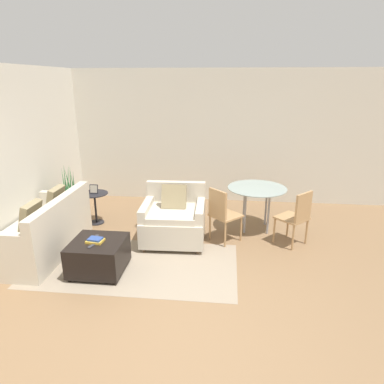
{
  "coord_description": "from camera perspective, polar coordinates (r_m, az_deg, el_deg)",
  "views": [
    {
      "loc": [
        0.47,
        -3.19,
        2.52
      ],
      "look_at": [
        -0.1,
        2.16,
        0.75
      ],
      "focal_mm": 32.0,
      "sensor_mm": 36.0,
      "label": 1
    }
  ],
  "objects": [
    {
      "name": "ground_plane",
      "position": [
        4.09,
        -1.96,
        -19.82
      ],
      "size": [
        20.0,
        20.0,
        0.0
      ],
      "primitive_type": "plane",
      "color": "brown"
    },
    {
      "name": "tv_remote_secondary",
      "position": [
        4.72,
        -16.27,
        -8.53
      ],
      "size": [
        0.09,
        0.17,
        0.01
      ],
      "color": "#333338",
      "rests_on": "ottoman"
    },
    {
      "name": "dining_table",
      "position": [
        6.0,
        10.76,
        -0.17
      ],
      "size": [
        1.01,
        1.01,
        0.76
      ],
      "color": "#8C9E99",
      "rests_on": "ground_plane"
    },
    {
      "name": "ottoman",
      "position": [
        4.91,
        -15.31,
        -10.09
      ],
      "size": [
        0.71,
        0.69,
        0.45
      ],
      "color": "black",
      "rests_on": "ground_plane"
    },
    {
      "name": "picture_frame",
      "position": [
        6.37,
        -16.06,
        0.49
      ],
      "size": [
        0.15,
        0.06,
        0.16
      ],
      "color": "black",
      "rests_on": "side_table"
    },
    {
      "name": "potted_plant",
      "position": [
        6.78,
        -19.47,
        -2.48
      ],
      "size": [
        0.4,
        0.4,
        1.09
      ],
      "color": "brown",
      "rests_on": "ground_plane"
    },
    {
      "name": "book_stack",
      "position": [
        4.8,
        -15.83,
        -7.74
      ],
      "size": [
        0.23,
        0.18,
        0.06
      ],
      "color": "gold",
      "rests_on": "ottoman"
    },
    {
      "name": "wall_back",
      "position": [
        7.28,
        2.32,
        9.14
      ],
      "size": [
        12.0,
        0.06,
        2.75
      ],
      "color": "beige",
      "rests_on": "ground_plane"
    },
    {
      "name": "wall_left",
      "position": [
        5.84,
        -28.51,
        4.7
      ],
      "size": [
        0.06,
        12.0,
        2.75
      ],
      "color": "beige",
      "rests_on": "ground_plane"
    },
    {
      "name": "area_rug",
      "position": [
        5.07,
        -9.5,
        -11.84
      ],
      "size": [
        2.9,
        1.53,
        0.01
      ],
      "color": "gray",
      "rests_on": "ground_plane"
    },
    {
      "name": "dining_chair_near_left",
      "position": [
        5.48,
        5.03,
        -3.31
      ],
      "size": [
        0.59,
        0.59,
        0.9
      ],
      "color": "tan",
      "rests_on": "ground_plane"
    },
    {
      "name": "tv_remote_primary",
      "position": [
        4.94,
        -15.56,
        -7.2
      ],
      "size": [
        0.09,
        0.15,
        0.01
      ],
      "color": "#333338",
      "rests_on": "ottoman"
    },
    {
      "name": "armchair",
      "position": [
        5.56,
        -3.05,
        -4.62
      ],
      "size": [
        1.02,
        0.96,
        0.93
      ],
      "color": "beige",
      "rests_on": "ground_plane"
    },
    {
      "name": "side_table",
      "position": [
        6.45,
        -15.87,
        -1.6
      ],
      "size": [
        0.48,
        0.48,
        0.58
      ],
      "color": "black",
      "rests_on": "ground_plane"
    },
    {
      "name": "couch",
      "position": [
        5.67,
        -23.51,
        -6.31
      ],
      "size": [
        0.87,
        1.79,
        0.92
      ],
      "color": "beige",
      "rests_on": "ground_plane"
    },
    {
      "name": "dining_chair_near_right",
      "position": [
        5.59,
        17.07,
        -3.64
      ],
      "size": [
        0.59,
        0.59,
        0.9
      ],
      "color": "tan",
      "rests_on": "ground_plane"
    }
  ]
}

